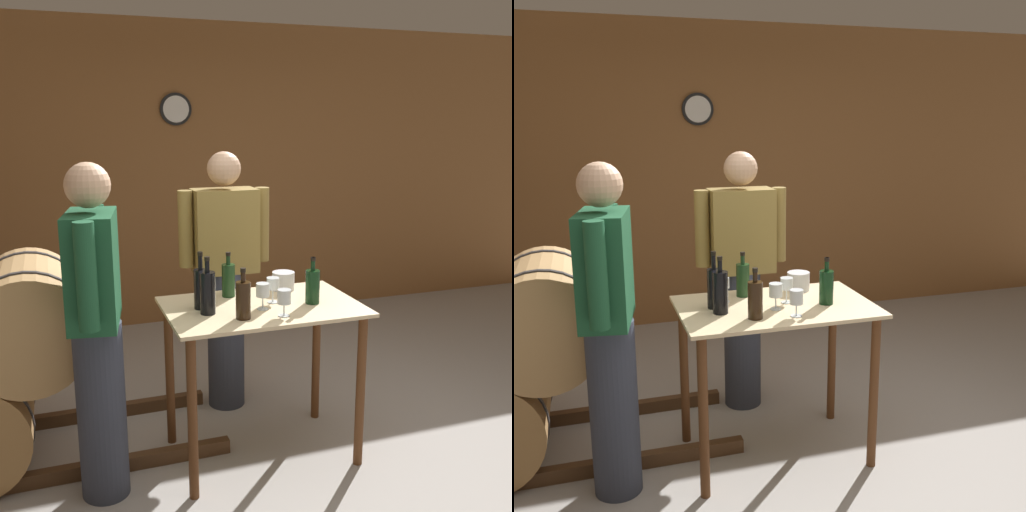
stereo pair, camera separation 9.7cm
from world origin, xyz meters
The scene contains 15 objects.
ground_plane centered at (0.00, 0.00, 0.00)m, with size 14.00×14.00×0.00m, color #9E9993.
back_wall centered at (0.00, 2.89, 1.35)m, with size 8.40×0.08×2.70m.
tasting_table centered at (-0.14, 0.43, 0.71)m, with size 1.05×0.69×0.88m.
wine_bottle_far_left centered at (-0.46, 0.48, 1.00)m, with size 0.07×0.07×0.31m.
wine_bottle_left centered at (-0.45, 0.38, 1.00)m, with size 0.08×0.08×0.30m.
wine_bottle_center centered at (-0.30, 0.25, 0.99)m, with size 0.08×0.08×0.26m.
wine_bottle_right centered at (-0.26, 0.64, 0.98)m, with size 0.08×0.08×0.26m.
wine_bottle_far_right centered at (0.13, 0.37, 0.98)m, with size 0.08×0.08×0.26m.
wine_glass_near_left centered at (-0.39, 0.56, 0.98)m, with size 0.06×0.06×0.14m.
wine_glass_near_center centered at (-0.16, 0.36, 0.99)m, with size 0.07×0.07×0.14m.
wine_glass_near_right centered at (-0.09, 0.22, 0.98)m, with size 0.07×0.07×0.14m.
wine_glass_far_side centered at (-0.07, 0.45, 0.99)m, with size 0.07×0.07×0.14m.
ice_bucket centered at (0.08, 0.66, 0.94)m, with size 0.13×0.13×0.11m.
person_host centered at (-1.01, 0.33, 0.89)m, with size 0.29×0.58×1.68m.
person_visitor_with_scarf centered at (-0.15, 1.08, 0.88)m, with size 0.59×0.24×1.67m.
Camera 1 is at (-1.19, -2.48, 1.87)m, focal length 42.00 mm.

